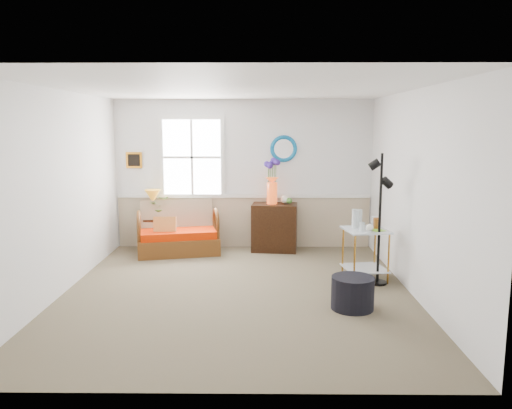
{
  "coord_description": "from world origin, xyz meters",
  "views": [
    {
      "loc": [
        0.31,
        -6.25,
        2.15
      ],
      "look_at": [
        0.24,
        0.56,
        1.07
      ],
      "focal_mm": 35.0,
      "sensor_mm": 36.0,
      "label": 1
    }
  ],
  "objects_px": {
    "side_table": "(365,255)",
    "floor_lamp": "(380,220)",
    "cabinet": "(275,227)",
    "ottoman": "(353,293)",
    "lamp_stand": "(153,234)",
    "loveseat": "(178,228)"
  },
  "relations": [
    {
      "from": "side_table",
      "to": "lamp_stand",
      "type": "bearing_deg",
      "value": 152.75
    },
    {
      "from": "loveseat",
      "to": "floor_lamp",
      "type": "xyz_separation_m",
      "value": [
        3.0,
        -1.63,
        0.46
      ]
    },
    {
      "from": "lamp_stand",
      "to": "cabinet",
      "type": "distance_m",
      "value": 2.14
    },
    {
      "from": "cabinet",
      "to": "floor_lamp",
      "type": "distance_m",
      "value": 2.34
    },
    {
      "from": "loveseat",
      "to": "side_table",
      "type": "bearing_deg",
      "value": -39.58
    },
    {
      "from": "loveseat",
      "to": "side_table",
      "type": "distance_m",
      "value": 3.21
    },
    {
      "from": "cabinet",
      "to": "ottoman",
      "type": "bearing_deg",
      "value": -67.18
    },
    {
      "from": "cabinet",
      "to": "floor_lamp",
      "type": "height_order",
      "value": "floor_lamp"
    },
    {
      "from": "floor_lamp",
      "to": "ottoman",
      "type": "relative_size",
      "value": 3.55
    },
    {
      "from": "side_table",
      "to": "floor_lamp",
      "type": "relative_size",
      "value": 0.41
    },
    {
      "from": "side_table",
      "to": "ottoman",
      "type": "bearing_deg",
      "value": -108.34
    },
    {
      "from": "loveseat",
      "to": "ottoman",
      "type": "bearing_deg",
      "value": -58.8
    },
    {
      "from": "floor_lamp",
      "to": "ottoman",
      "type": "bearing_deg",
      "value": -110.27
    },
    {
      "from": "side_table",
      "to": "ottoman",
      "type": "distance_m",
      "value": 1.21
    },
    {
      "from": "side_table",
      "to": "ottoman",
      "type": "relative_size",
      "value": 1.44
    },
    {
      "from": "loveseat",
      "to": "cabinet",
      "type": "bearing_deg",
      "value": -5.34
    },
    {
      "from": "loveseat",
      "to": "side_table",
      "type": "xyz_separation_m",
      "value": [
        2.86,
        -1.45,
        -0.08
      ]
    },
    {
      "from": "side_table",
      "to": "floor_lamp",
      "type": "bearing_deg",
      "value": -51.79
    },
    {
      "from": "lamp_stand",
      "to": "side_table",
      "type": "relative_size",
      "value": 0.76
    },
    {
      "from": "side_table",
      "to": "loveseat",
      "type": "bearing_deg",
      "value": 153.12
    },
    {
      "from": "lamp_stand",
      "to": "side_table",
      "type": "distance_m",
      "value": 3.78
    },
    {
      "from": "ottoman",
      "to": "lamp_stand",
      "type": "bearing_deg",
      "value": 136.15
    }
  ]
}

